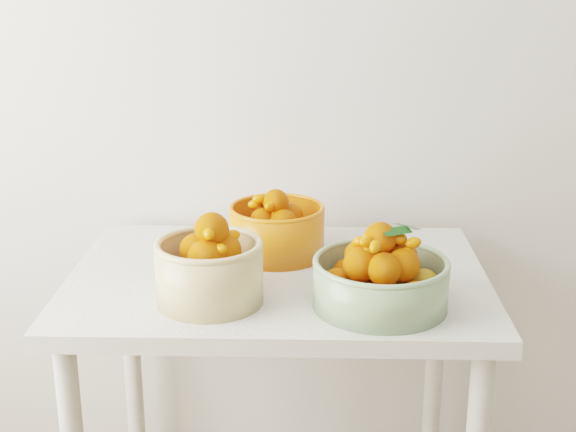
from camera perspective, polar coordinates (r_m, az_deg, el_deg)
name	(u,v)px	position (r m, az deg, el deg)	size (l,w,h in m)	color
table	(278,310)	(1.97, -0.70, -6.67)	(1.00, 0.70, 0.75)	silver
bowl_cream	(210,269)	(1.76, -5.59, -3.74)	(0.30, 0.30, 0.20)	tan
bowl_green	(381,278)	(1.75, 6.61, -4.39)	(0.34, 0.34, 0.19)	gray
bowl_orange	(277,229)	(2.03, -0.81, -0.93)	(0.32, 0.32, 0.17)	orange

